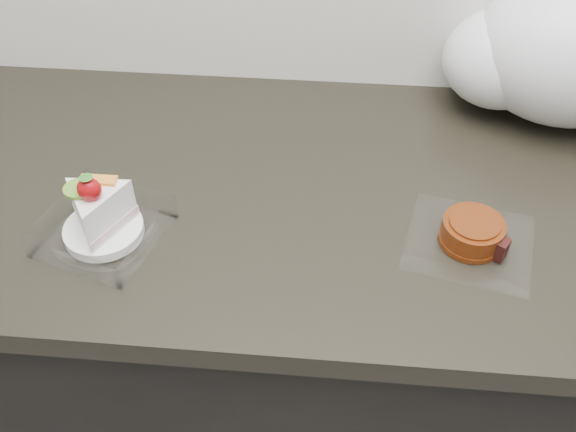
{
  "coord_description": "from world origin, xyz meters",
  "views": [
    {
      "loc": [
        -0.04,
        0.93,
        1.57
      ],
      "look_at": [
        -0.1,
        1.58,
        0.94
      ],
      "focal_mm": 40.0,
      "sensor_mm": 36.0,
      "label": 1
    }
  ],
  "objects": [
    {
      "name": "plastic_bag",
      "position": [
        0.34,
        1.93,
        1.03
      ],
      "size": [
        0.42,
        0.32,
        0.32
      ],
      "rotation": [
        0.0,
        0.0,
        0.14
      ],
      "color": "white",
      "rests_on": "counter"
    },
    {
      "name": "cake_tray",
      "position": [
        -0.36,
        1.55,
        0.93
      ],
      "size": [
        0.2,
        0.2,
        0.12
      ],
      "rotation": [
        0.0,
        0.0,
        -0.31
      ],
      "color": "white",
      "rests_on": "counter"
    },
    {
      "name": "counter",
      "position": [
        0.0,
        1.69,
        0.45
      ],
      "size": [
        2.04,
        0.64,
        0.9
      ],
      "color": "black",
      "rests_on": "ground"
    },
    {
      "name": "mooncake_wrap",
      "position": [
        0.17,
        1.59,
        0.92
      ],
      "size": [
        0.21,
        0.2,
        0.04
      ],
      "rotation": [
        0.0,
        0.0,
        -0.05
      ],
      "color": "white",
      "rests_on": "counter"
    }
  ]
}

